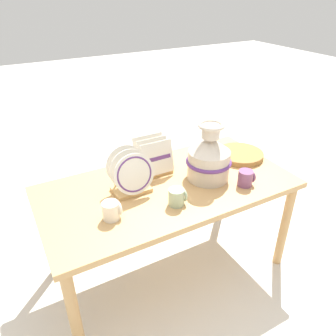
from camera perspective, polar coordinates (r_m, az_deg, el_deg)
ground_plane at (r=2.29m, az=0.00°, el=-16.76°), size 14.00×14.00×0.00m
display_table at (r=1.91m, az=0.00°, el=-4.77°), size 1.44×0.74×0.65m
ceramic_vase at (r=1.88m, az=7.15°, el=1.98°), size 0.27×0.27×0.34m
dish_rack_round_plates at (r=1.77m, az=-6.43°, el=-1.45°), size 0.23×0.17×0.25m
dish_rack_square_plates at (r=1.96m, az=-2.56°, el=1.17°), size 0.20×0.16×0.22m
wicker_charger_stack at (r=2.21m, az=12.46°, el=2.29°), size 0.30×0.30×0.04m
mug_cream_glaze at (r=1.62m, az=-9.78°, el=-7.28°), size 0.09×0.08×0.09m
mug_sage_glaze at (r=1.69m, az=1.60°, el=-5.03°), size 0.09×0.08×0.09m
mug_plum_glaze at (r=1.90m, az=13.41°, el=-1.69°), size 0.09×0.08×0.09m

